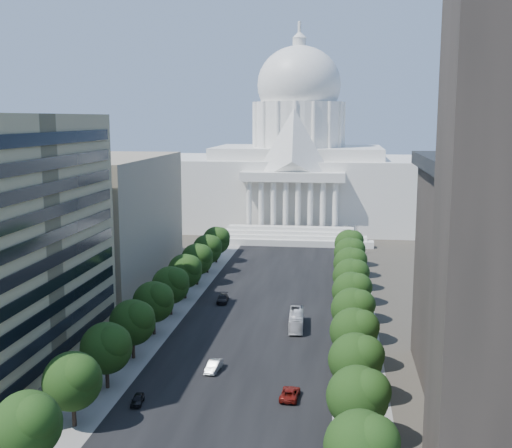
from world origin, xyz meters
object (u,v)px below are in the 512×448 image
at_px(car_dark_a, 138,400).
at_px(city_bus, 296,320).
at_px(car_silver, 214,366).
at_px(car_dark_b, 223,299).
at_px(car_red, 290,393).

distance_m(car_dark_a, city_bus, 40.82).
bearing_deg(car_dark_a, city_bus, 54.62).
relative_size(car_silver, city_bus, 0.45).
height_order(car_silver, car_dark_b, car_silver).
xyz_separation_m(car_red, car_dark_b, (-18.18, 45.99, 0.06)).
relative_size(car_silver, car_red, 0.92).
distance_m(car_silver, city_bus, 25.50).
relative_size(car_dark_a, car_dark_b, 0.67).
xyz_separation_m(car_silver, city_bus, (11.39, 22.81, 0.72)).
xyz_separation_m(car_dark_a, car_silver, (8.25, 12.97, 0.18)).
bearing_deg(car_silver, car_red, -26.54).
height_order(car_dark_a, city_bus, city_bus).
relative_size(car_red, city_bus, 0.49).
height_order(car_dark_a, car_silver, car_silver).
bearing_deg(car_red, car_dark_a, 16.48).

